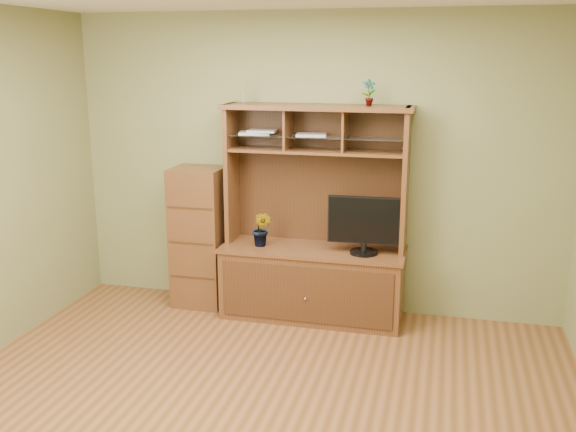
% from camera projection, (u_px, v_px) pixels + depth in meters
% --- Properties ---
extents(room, '(4.54, 4.04, 2.74)m').
position_uv_depth(room, '(246.00, 216.00, 3.94)').
color(room, brown).
rests_on(room, ground).
extents(media_hutch, '(1.66, 0.61, 1.90)m').
position_uv_depth(media_hutch, '(313.00, 261.00, 5.75)').
color(media_hutch, '#452213').
rests_on(media_hutch, room).
extents(monitor, '(0.63, 0.24, 0.50)m').
position_uv_depth(monitor, '(365.00, 224.00, 5.47)').
color(monitor, black).
rests_on(monitor, media_hutch).
extents(orchid_plant, '(0.21, 0.18, 0.32)m').
position_uv_depth(orchid_plant, '(262.00, 229.00, 5.71)').
color(orchid_plant, '#2E551D').
rests_on(orchid_plant, media_hutch).
extents(top_plant, '(0.14, 0.11, 0.22)m').
position_uv_depth(top_plant, '(369.00, 92.00, 5.36)').
color(top_plant, '#336222').
rests_on(top_plant, media_hutch).
extents(reed_diffuser, '(0.06, 0.06, 0.28)m').
position_uv_depth(reed_diffuser, '(243.00, 91.00, 5.62)').
color(reed_diffuser, silver).
rests_on(reed_diffuser, media_hutch).
extents(magazines, '(0.81, 0.25, 0.04)m').
position_uv_depth(magazines, '(275.00, 133.00, 5.64)').
color(magazines, '#BABAC0').
rests_on(magazines, media_hutch).
extents(side_cabinet, '(0.47, 0.43, 1.31)m').
position_uv_depth(side_cabinet, '(200.00, 237.00, 6.02)').
color(side_cabinet, '#452213').
rests_on(side_cabinet, room).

